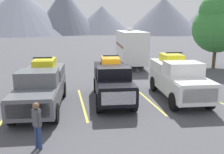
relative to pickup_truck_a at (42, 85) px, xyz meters
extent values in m
plane|color=#47474C|center=(4.05, -0.12, -1.19)|extent=(240.00, 240.00, 0.00)
cube|color=#595B60|center=(-0.03, -0.25, -0.29)|extent=(2.65, 6.00, 0.88)
cube|color=#595B60|center=(-0.24, -2.33, 0.19)|extent=(2.13, 1.82, 0.08)
cube|color=#595B60|center=(-0.08, -0.77, 0.55)|extent=(2.08, 1.70, 0.80)
cube|color=slate|center=(-0.14, -1.37, 0.59)|extent=(1.82, 0.41, 0.59)
cube|color=#595B60|center=(0.14, 1.31, 0.45)|extent=(2.28, 2.87, 0.60)
cube|color=silver|center=(-0.33, -3.11, -0.25)|extent=(1.74, 0.24, 0.62)
cylinder|color=black|center=(0.71, -2.32, -0.74)|extent=(0.37, 0.92, 0.90)
cylinder|color=black|center=(-1.17, -2.12, -0.74)|extent=(0.37, 0.92, 0.90)
cylinder|color=black|center=(1.12, 1.62, -0.74)|extent=(0.37, 0.92, 0.90)
cylinder|color=black|center=(-0.76, 1.81, -0.74)|extent=(0.37, 0.92, 0.90)
cube|color=yellow|center=(0.14, 1.31, 0.97)|extent=(1.30, 1.82, 0.45)
cylinder|color=black|center=(0.54, 0.68, 0.97)|extent=(0.22, 0.46, 0.44)
cylinder|color=black|center=(-0.38, 0.77, 0.97)|extent=(0.22, 0.46, 0.44)
cylinder|color=black|center=(0.66, 1.85, 0.97)|extent=(0.22, 0.46, 0.44)
cylinder|color=black|center=(-0.26, 1.94, 0.97)|extent=(0.22, 0.46, 0.44)
cube|color=black|center=(0.09, 0.83, 1.35)|extent=(1.03, 0.19, 0.08)
cube|color=black|center=(3.89, 0.19, -0.25)|extent=(2.45, 5.39, 0.91)
cube|color=black|center=(3.69, -1.68, 0.24)|extent=(1.98, 1.64, 0.08)
cube|color=black|center=(3.84, -0.28, 0.55)|extent=(1.93, 1.54, 0.71)
cube|color=slate|center=(3.78, -0.82, 0.59)|extent=(1.70, 0.38, 0.52)
cube|color=black|center=(4.04, 1.59, 0.45)|extent=(2.12, 2.58, 0.50)
cube|color=silver|center=(3.62, -2.38, -0.21)|extent=(1.63, 0.23, 0.64)
cylinder|color=black|center=(4.58, -1.67, -0.71)|extent=(0.38, 0.98, 0.95)
cylinder|color=black|center=(2.83, -1.48, -0.71)|extent=(0.38, 0.98, 0.95)
cylinder|color=black|center=(4.95, 1.86, -0.71)|extent=(0.38, 0.98, 0.95)
cylinder|color=black|center=(3.20, 2.05, -0.71)|extent=(0.38, 0.98, 0.95)
cube|color=orange|center=(4.04, 1.59, 0.93)|extent=(1.21, 1.64, 0.45)
cylinder|color=black|center=(4.41, 1.02, 0.92)|extent=(0.22, 0.46, 0.44)
cylinder|color=black|center=(3.55, 1.11, 0.92)|extent=(0.22, 0.46, 0.44)
cylinder|color=black|center=(4.52, 2.07, 0.92)|extent=(0.22, 0.46, 0.44)
cylinder|color=black|center=(3.66, 2.16, 0.92)|extent=(0.22, 0.46, 0.44)
cube|color=black|center=(3.99, 1.16, 1.30)|extent=(0.96, 0.18, 0.08)
cube|color=white|center=(7.77, -0.27, -0.21)|extent=(2.63, 5.63, 1.00)
cube|color=white|center=(7.56, -2.22, 0.33)|extent=(2.14, 1.72, 0.08)
cube|color=white|center=(7.71, -0.75, 0.69)|extent=(2.08, 1.61, 0.81)
cube|color=slate|center=(7.66, -1.32, 0.73)|extent=(1.84, 0.42, 0.60)
cube|color=white|center=(7.92, 1.19, 0.56)|extent=(2.28, 2.70, 0.55)
cube|color=silver|center=(7.49, -2.94, -0.16)|extent=(1.76, 0.24, 0.70)
cylinder|color=black|center=(8.52, -2.21, -0.71)|extent=(0.38, 0.97, 0.95)
cylinder|color=black|center=(6.63, -2.01, -0.71)|extent=(0.38, 0.97, 0.95)
cylinder|color=black|center=(8.91, 1.47, -0.71)|extent=(0.38, 0.97, 0.95)
cylinder|color=black|center=(7.01, 1.67, -0.71)|extent=(0.38, 0.97, 0.95)
cube|color=yellow|center=(7.92, 1.19, 1.06)|extent=(1.30, 1.71, 0.45)
cylinder|color=black|center=(8.33, 0.60, 1.05)|extent=(0.22, 0.46, 0.44)
cylinder|color=black|center=(7.40, 0.69, 1.05)|extent=(0.22, 0.46, 0.44)
cylinder|color=black|center=(8.44, 1.69, 1.05)|extent=(0.22, 0.46, 0.44)
cylinder|color=black|center=(7.51, 1.79, 1.05)|extent=(0.22, 0.46, 0.44)
cube|color=black|center=(7.87, 0.75, 1.43)|extent=(1.04, 0.19, 0.08)
cube|color=gold|center=(-1.71, 0.08, -1.18)|extent=(0.12, 5.50, 0.01)
cube|color=gold|center=(2.13, 0.08, -1.18)|extent=(0.12, 5.50, 0.01)
cube|color=gold|center=(5.97, 0.08, -1.18)|extent=(0.12, 5.50, 0.01)
cube|color=gold|center=(9.80, 0.08, -1.18)|extent=(0.12, 5.50, 0.01)
cube|color=white|center=(8.13, 10.94, 0.87)|extent=(3.24, 7.05, 3.04)
cube|color=brown|center=(6.95, 11.09, 1.02)|extent=(0.87, 6.47, 0.24)
cube|color=silver|center=(8.27, 11.95, 2.54)|extent=(0.69, 0.77, 0.30)
cube|color=#333333|center=(7.61, 6.97, -0.87)|extent=(0.28, 1.21, 0.12)
cylinder|color=black|center=(9.11, 9.98, -0.81)|extent=(0.32, 0.78, 0.76)
cylinder|color=black|center=(6.94, 10.27, -0.81)|extent=(0.32, 0.78, 0.76)
cylinder|color=black|center=(9.32, 11.60, -0.81)|extent=(0.32, 0.78, 0.76)
cylinder|color=black|center=(7.16, 11.89, -0.81)|extent=(0.32, 0.78, 0.76)
cylinder|color=navy|center=(0.22, -4.60, -0.75)|extent=(0.13, 0.13, 0.88)
cylinder|color=navy|center=(0.09, -4.47, -0.75)|extent=(0.13, 0.13, 0.88)
cube|color=#4C4C51|center=(0.16, -4.53, 0.00)|extent=(0.32, 0.32, 0.62)
sphere|color=brown|center=(0.16, -4.53, 0.43)|extent=(0.24, 0.24, 0.24)
cylinder|color=#4C4C51|center=(0.25, -4.63, -0.03)|extent=(0.10, 0.10, 0.56)
cylinder|color=#4C4C51|center=(0.06, -4.43, -0.03)|extent=(0.10, 0.10, 0.56)
cylinder|color=brown|center=(15.91, 8.09, 0.17)|extent=(0.33, 0.33, 2.71)
sphere|color=#387F38|center=(15.91, 8.09, 2.69)|extent=(4.64, 4.64, 4.64)
sphere|color=#387F38|center=(15.55, 7.85, 4.31)|extent=(3.25, 3.25, 3.25)
cone|color=slate|center=(-13.31, 85.87, 7.10)|extent=(42.15, 42.15, 16.58)
cone|color=slate|center=(3.20, 83.98, 7.51)|extent=(25.40, 25.40, 17.39)
cone|color=slate|center=(18.01, 85.24, 4.30)|extent=(25.97, 25.97, 10.97)
cone|color=slate|center=(40.43, 75.95, 5.76)|extent=(30.15, 30.15, 13.89)
cone|color=slate|center=(66.91, 84.95, 6.21)|extent=(28.74, 28.74, 14.80)
camera|label=1|loc=(1.09, -12.67, 3.23)|focal=38.20mm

